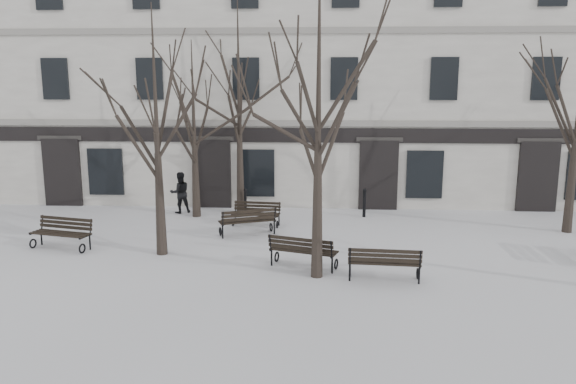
# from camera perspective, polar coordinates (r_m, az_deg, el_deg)

# --- Properties ---
(ground) EXTENTS (100.00, 100.00, 0.00)m
(ground) POSITION_cam_1_polar(r_m,az_deg,el_deg) (16.21, -0.59, -7.81)
(ground) COLOR white
(ground) RESTS_ON ground
(building) EXTENTS (40.40, 10.20, 11.40)m
(building) POSITION_cam_1_polar(r_m,az_deg,el_deg) (28.29, 1.15, 11.59)
(building) COLOR silver
(building) RESTS_ON ground
(tree_1) EXTENTS (5.26, 5.26, 7.51)m
(tree_1) POSITION_cam_1_polar(r_m,az_deg,el_deg) (17.23, -13.32, 8.93)
(tree_1) COLOR black
(tree_1) RESTS_ON ground
(tree_2) EXTENTS (6.10, 6.10, 8.72)m
(tree_2) POSITION_cam_1_polar(r_m,az_deg,el_deg) (14.72, 3.15, 11.86)
(tree_2) COLOR black
(tree_2) RESTS_ON ground
(tree_4) EXTENTS (4.78, 4.78, 6.83)m
(tree_4) POSITION_cam_1_polar(r_m,az_deg,el_deg) (22.11, -9.59, 8.37)
(tree_4) COLOR black
(tree_4) RESTS_ON ground
(tree_5) EXTENTS (6.00, 6.00, 8.58)m
(tree_5) POSITION_cam_1_polar(r_m,az_deg,el_deg) (22.54, -5.04, 11.31)
(tree_5) COLOR black
(tree_5) RESTS_ON ground
(bench_0) EXTENTS (2.07, 1.16, 0.99)m
(bench_0) POSITION_cam_1_polar(r_m,az_deg,el_deg) (19.40, -21.98, -3.80)
(bench_0) COLOR black
(bench_0) RESTS_ON ground
(bench_1) EXTENTS (2.04, 1.28, 0.98)m
(bench_1) POSITION_cam_1_polar(r_m,az_deg,el_deg) (16.12, 1.51, -5.93)
(bench_1) COLOR black
(bench_1) RESTS_ON ground
(bench_2) EXTENTS (1.97, 0.84, 0.97)m
(bench_2) POSITION_cam_1_polar(r_m,az_deg,el_deg) (15.33, 9.76, -7.02)
(bench_2) COLOR black
(bench_2) RESTS_ON ground
(bench_3) EXTENTS (1.82, 0.83, 0.89)m
(bench_3) POSITION_cam_1_polar(r_m,az_deg,el_deg) (20.89, -3.24, -2.14)
(bench_3) COLOR black
(bench_3) RESTS_ON ground
(bench_4) EXTENTS (2.04, 1.37, 0.98)m
(bench_4) POSITION_cam_1_polar(r_m,az_deg,el_deg) (19.56, -4.10, -2.91)
(bench_4) COLOR black
(bench_4) RESTS_ON ground
(bollard_a) EXTENTS (0.13, 0.13, 1.05)m
(bollard_a) POSITION_cam_1_polar(r_m,az_deg,el_deg) (22.77, -4.35, -0.85)
(bollard_a) COLOR black
(bollard_a) RESTS_ON ground
(bollard_b) EXTENTS (0.15, 0.15, 1.15)m
(bollard_b) POSITION_cam_1_polar(r_m,az_deg,el_deg) (22.39, 7.76, -0.98)
(bollard_b) COLOR black
(bollard_b) RESTS_ON ground
(pedestrian_b) EXTENTS (1.02, 0.94, 1.68)m
(pedestrian_b) POSITION_cam_1_polar(r_m,az_deg,el_deg) (23.44, -10.84, -2.08)
(pedestrian_b) COLOR black
(pedestrian_b) RESTS_ON ground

